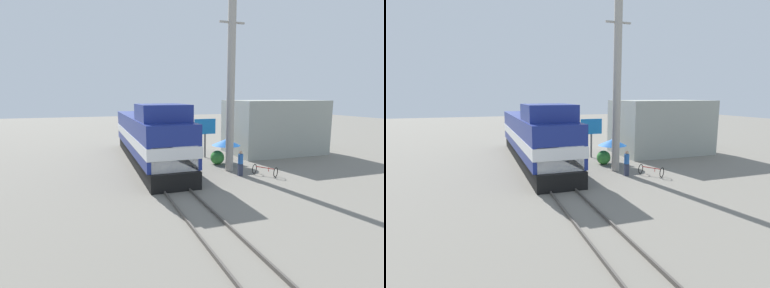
# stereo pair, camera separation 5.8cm
# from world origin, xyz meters

# --- Properties ---
(ground_plane) EXTENTS (120.00, 120.00, 0.00)m
(ground_plane) POSITION_xyz_m (0.00, 0.00, 0.00)
(ground_plane) COLOR slate
(rail_near) EXTENTS (0.08, 33.90, 0.15)m
(rail_near) POSITION_xyz_m (-0.72, 0.00, 0.07)
(rail_near) COLOR #4C4742
(rail_near) RESTS_ON ground_plane
(rail_far) EXTENTS (0.08, 33.90, 0.15)m
(rail_far) POSITION_xyz_m (0.72, 0.00, 0.07)
(rail_far) COLOR #4C4742
(rail_far) RESTS_ON ground_plane
(locomotive) EXTENTS (3.21, 16.74, 4.73)m
(locomotive) POSITION_xyz_m (0.00, 3.90, 2.00)
(locomotive) COLOR black
(locomotive) RESTS_ON ground_plane
(utility_pole) EXTENTS (1.80, 0.55, 11.37)m
(utility_pole) POSITION_xyz_m (4.82, -0.52, 5.72)
(utility_pole) COLOR #9E998E
(utility_pole) RESTS_ON ground_plane
(vendor_umbrella) EXTENTS (2.15, 2.15, 2.03)m
(vendor_umbrella) POSITION_xyz_m (5.30, 1.05, 1.79)
(vendor_umbrella) COLOR #4C4C4C
(vendor_umbrella) RESTS_ON ground_plane
(billboard_sign) EXTENTS (1.90, 0.12, 3.31)m
(billboard_sign) POSITION_xyz_m (4.89, 4.39, 2.45)
(billboard_sign) COLOR #595959
(billboard_sign) RESTS_ON ground_plane
(shrub_cluster) EXTENTS (1.07, 1.07, 1.07)m
(shrub_cluster) POSITION_xyz_m (4.83, 1.59, 0.54)
(shrub_cluster) COLOR #388C38
(shrub_cluster) RESTS_ON ground_plane
(person_bystander) EXTENTS (0.34, 0.34, 1.69)m
(person_bystander) POSITION_xyz_m (4.93, -1.97, 0.92)
(person_bystander) COLOR #2D3347
(person_bystander) RESTS_ON ground_plane
(bicycle) EXTENTS (1.41, 1.67, 0.67)m
(bicycle) POSITION_xyz_m (6.51, -2.45, 0.34)
(bicycle) COLOR black
(bicycle) RESTS_ON ground_plane
(building_block_distant) EXTENTS (8.27, 5.32, 4.84)m
(building_block_distant) POSITION_xyz_m (11.74, 4.41, 2.42)
(building_block_distant) COLOR #999E93
(building_block_distant) RESTS_ON ground_plane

